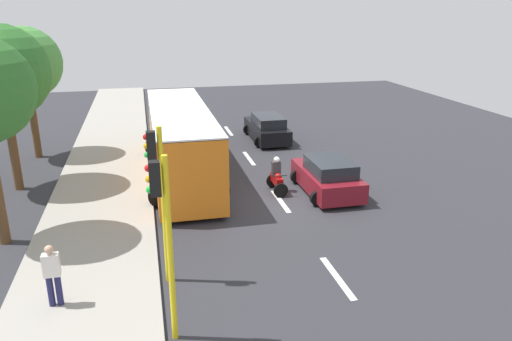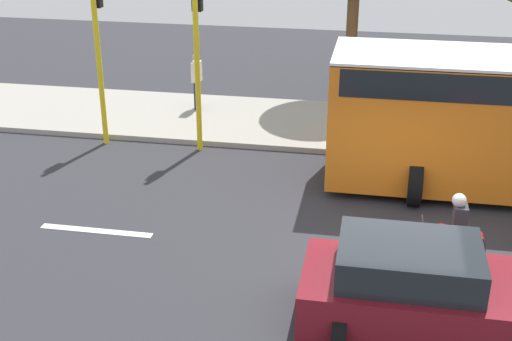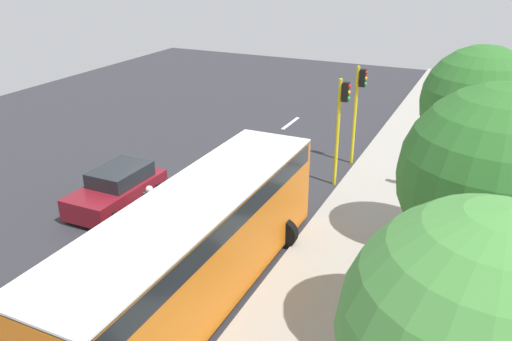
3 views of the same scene
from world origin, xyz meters
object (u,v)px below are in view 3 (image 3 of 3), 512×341
pedestrian_near_signal (410,165)px  street_tree_center (481,341)px  car_maroon (118,189)px  traffic_light_midblock (358,102)px  street_tree_south (495,180)px  motorcycle (152,208)px  traffic_light_corner (341,118)px  city_bus (197,240)px  street_tree_north (479,105)px

pedestrian_near_signal → street_tree_center: street_tree_center is taller
car_maroon → traffic_light_midblock: size_ratio=0.89×
pedestrian_near_signal → street_tree_south: street_tree_south is taller
motorcycle → street_tree_south: (10.63, -2.84, 4.28)m
street_tree_center → car_maroon: bearing=146.9°
traffic_light_corner → street_tree_south: bearing=-57.6°
traffic_light_corner → car_maroon: bearing=-141.9°
city_bus → traffic_light_corner: bearing=82.0°
traffic_light_midblock → street_tree_center: 17.46m
city_bus → street_tree_south: bearing=0.9°
motorcycle → pedestrian_near_signal: bearing=41.7°
motorcycle → street_tree_center: size_ratio=0.23×
motorcycle → traffic_light_corner: bearing=50.8°
motorcycle → street_tree_north: (9.99, 2.46, 4.37)m
motorcycle → street_tree_center: 13.80m
car_maroon → traffic_light_midblock: (6.98, 8.11, 2.22)m
motorcycle → street_tree_center: street_tree_center is taller
traffic_light_midblock → street_tree_south: 13.02m
city_bus → pedestrian_near_signal: bearing=67.6°
street_tree_center → street_tree_north: bearing=93.9°
street_tree_center → street_tree_south: bearing=90.6°
city_bus → traffic_light_corner: (1.27, 9.02, 1.08)m
car_maroon → street_tree_center: bearing=-33.1°
city_bus → motorcycle: 4.88m
street_tree_north → street_tree_center: street_tree_north is taller
city_bus → traffic_light_midblock: bearing=83.8°
traffic_light_corner → street_tree_north: size_ratio=0.67×
traffic_light_midblock → street_tree_south: bearing=-63.9°
city_bus → street_tree_center: size_ratio=1.68×
pedestrian_near_signal → motorcycle: bearing=-138.3°
motorcycle → traffic_light_midblock: traffic_light_midblock is taller
traffic_light_corner → street_tree_center: bearing=-67.4°
street_tree_south → street_tree_north: bearing=96.9°
city_bus → pedestrian_near_signal: size_ratio=6.51×
pedestrian_near_signal → street_tree_north: (2.24, -4.43, 3.95)m
street_tree_north → street_tree_center: 10.18m
street_tree_south → street_tree_center: 4.84m
motorcycle → street_tree_north: bearing=13.9°
car_maroon → traffic_light_midblock: 10.93m
traffic_light_midblock → street_tree_center: (5.72, -16.39, 1.84)m
pedestrian_near_signal → street_tree_center: bearing=-78.6°
pedestrian_near_signal → traffic_light_midblock: size_ratio=0.38×
car_maroon → street_tree_north: bearing=8.8°
street_tree_north → traffic_light_midblock: bearing=128.8°
car_maroon → pedestrian_near_signal: bearing=32.8°
city_bus → motorcycle: bearing=141.4°
motorcycle → street_tree_south: size_ratio=0.22×
motorcycle → traffic_light_corner: 8.17m
city_bus → street_tree_north: street_tree_north is taller
pedestrian_near_signal → street_tree_north: bearing=-63.2°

